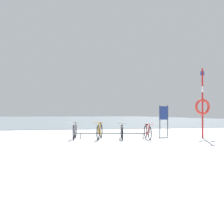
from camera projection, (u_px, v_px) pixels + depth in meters
ground at (76, 119)px, 60.28m from camera, size 80.00×132.00×0.08m
bike_rack at (112, 134)px, 10.37m from camera, size 3.35×0.68×0.31m
bicycle_0 at (75, 131)px, 10.37m from camera, size 0.46×1.73×0.85m
bicycle_1 at (100, 132)px, 10.28m from camera, size 0.59×1.65×0.84m
bicycle_2 at (122, 132)px, 10.43m from camera, size 0.48×1.68×0.74m
bicycle_3 at (148, 132)px, 10.42m from camera, size 0.46×1.63×0.76m
info_sign at (164, 116)px, 11.93m from camera, size 0.55×0.11×1.71m
rescue_post at (203, 105)px, 10.77m from camera, size 0.81×0.12×3.53m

